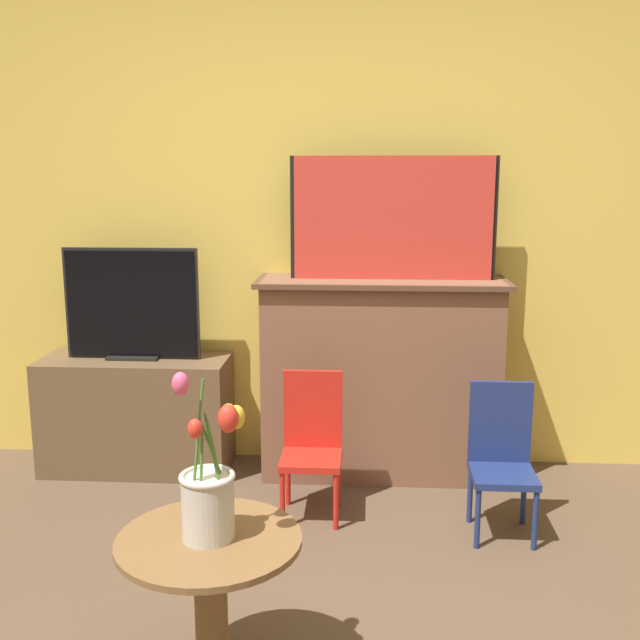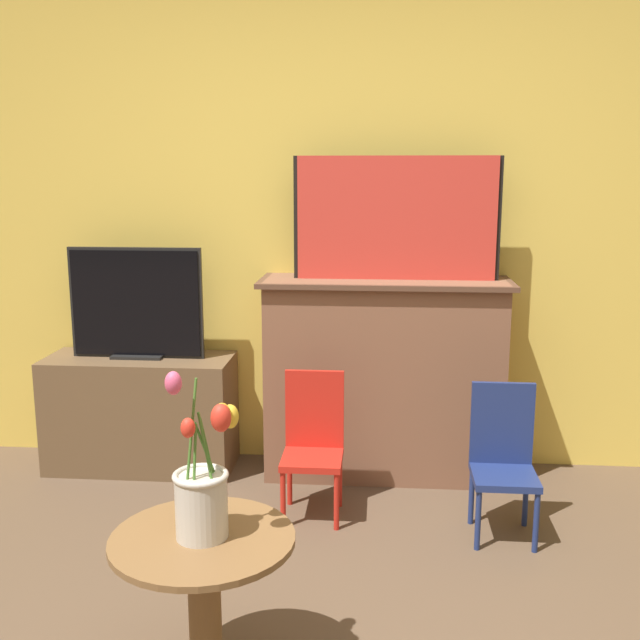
{
  "view_description": "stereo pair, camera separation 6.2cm",
  "coord_description": "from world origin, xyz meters",
  "px_view_note": "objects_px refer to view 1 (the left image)",
  "views": [
    {
      "loc": [
        0.17,
        -1.79,
        1.55
      ],
      "look_at": [
        -0.01,
        1.14,
        0.96
      ],
      "focal_mm": 42.0,
      "sensor_mm": 36.0,
      "label": 1
    },
    {
      "loc": [
        0.23,
        -1.79,
        1.55
      ],
      "look_at": [
        -0.01,
        1.14,
        0.96
      ],
      "focal_mm": 42.0,
      "sensor_mm": 36.0,
      "label": 2
    }
  ],
  "objects_px": {
    "painting": "(393,218)",
    "chair_red": "(312,439)",
    "tv_monitor": "(132,305)",
    "chair_blue": "(502,454)",
    "vase_tulips": "(210,490)"
  },
  "relations": [
    {
      "from": "vase_tulips",
      "to": "chair_blue",
      "type": "bearing_deg",
      "value": 47.6
    },
    {
      "from": "tv_monitor",
      "to": "chair_red",
      "type": "bearing_deg",
      "value": -25.74
    },
    {
      "from": "chair_blue",
      "to": "vase_tulips",
      "type": "relative_size",
      "value": 1.29
    },
    {
      "from": "painting",
      "to": "chair_red",
      "type": "xyz_separation_m",
      "value": [
        -0.36,
        -0.49,
        -0.97
      ]
    },
    {
      "from": "tv_monitor",
      "to": "vase_tulips",
      "type": "height_order",
      "value": "tv_monitor"
    },
    {
      "from": "tv_monitor",
      "to": "chair_blue",
      "type": "height_order",
      "value": "tv_monitor"
    },
    {
      "from": "chair_red",
      "to": "chair_blue",
      "type": "xyz_separation_m",
      "value": [
        0.83,
        -0.13,
        0.0
      ]
    },
    {
      "from": "painting",
      "to": "vase_tulips",
      "type": "height_order",
      "value": "painting"
    },
    {
      "from": "chair_blue",
      "to": "vase_tulips",
      "type": "distance_m",
      "value": 1.56
    },
    {
      "from": "chair_red",
      "to": "vase_tulips",
      "type": "height_order",
      "value": "vase_tulips"
    },
    {
      "from": "chair_red",
      "to": "tv_monitor",
      "type": "bearing_deg",
      "value": 154.26
    },
    {
      "from": "painting",
      "to": "tv_monitor",
      "type": "xyz_separation_m",
      "value": [
        -1.32,
        -0.02,
        -0.44
      ]
    },
    {
      "from": "tv_monitor",
      "to": "chair_red",
      "type": "height_order",
      "value": "tv_monitor"
    },
    {
      "from": "tv_monitor",
      "to": "chair_red",
      "type": "relative_size",
      "value": 1.05
    },
    {
      "from": "chair_blue",
      "to": "vase_tulips",
      "type": "bearing_deg",
      "value": -132.4
    }
  ]
}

